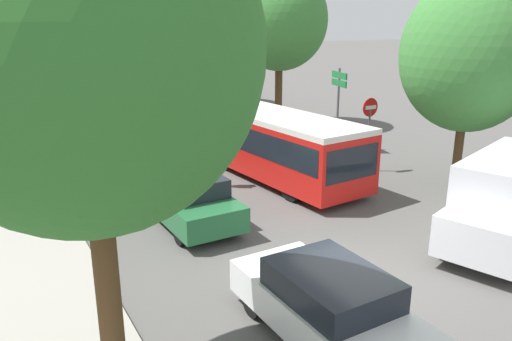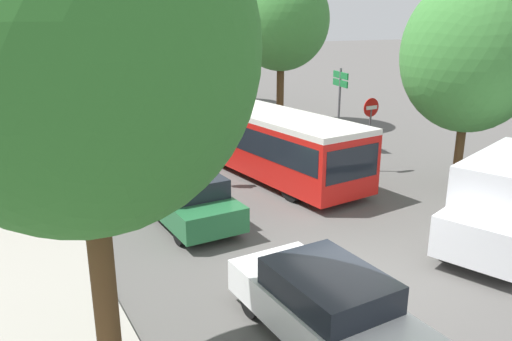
# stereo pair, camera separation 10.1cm
# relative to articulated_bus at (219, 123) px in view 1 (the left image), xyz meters

# --- Properties ---
(ground_plane) EXTENTS (200.00, 200.00, 0.00)m
(ground_plane) POSITION_rel_articulated_bus_xyz_m (-1.99, -11.52, -1.38)
(ground_plane) COLOR #565451
(articulated_bus) EXTENTS (3.73, 16.19, 2.38)m
(articulated_bus) POSITION_rel_articulated_bus_xyz_m (0.00, 0.00, 0.00)
(articulated_bus) COLOR red
(articulated_bus) RESTS_ON ground
(city_bus_rear) EXTENTS (2.65, 11.46, 2.46)m
(city_bus_rear) POSITION_rel_articulated_bus_xyz_m (-3.97, 12.78, 0.05)
(city_bus_rear) COLOR red
(city_bus_rear) RESTS_ON ground
(queued_car_white) EXTENTS (1.81, 4.15, 1.43)m
(queued_car_white) POSITION_rel_articulated_bus_xyz_m (-3.98, -12.80, -0.65)
(queued_car_white) COLOR white
(queued_car_white) RESTS_ON ground
(queued_car_green) EXTENTS (1.85, 4.23, 1.46)m
(queued_car_green) POSITION_rel_articulated_bus_xyz_m (-4.06, -6.38, -0.64)
(queued_car_green) COLOR #236638
(queued_car_green) RESTS_ON ground
(queued_car_black) EXTENTS (1.95, 4.46, 1.54)m
(queued_car_black) POSITION_rel_articulated_bus_xyz_m (-3.90, -0.18, -0.59)
(queued_car_black) COLOR black
(queued_car_black) RESTS_ON ground
(white_van) EXTENTS (5.36, 3.43, 2.31)m
(white_van) POSITION_rel_articulated_bus_xyz_m (2.62, -11.83, -0.13)
(white_van) COLOR silver
(white_van) RESTS_ON ground
(traffic_light) EXTENTS (0.36, 0.39, 3.40)m
(traffic_light) POSITION_rel_articulated_bus_xyz_m (-2.69, -3.48, 1.12)
(traffic_light) COLOR #56595E
(traffic_light) RESTS_ON ground
(no_entry_sign) EXTENTS (0.70, 0.08, 2.82)m
(no_entry_sign) POSITION_rel_articulated_bus_xyz_m (3.83, -5.08, 0.50)
(no_entry_sign) COLOR #56595E
(no_entry_sign) RESTS_ON ground
(direction_sign_post) EXTENTS (0.38, 1.38, 3.60)m
(direction_sign_post) POSITION_rel_articulated_bus_xyz_m (4.88, -1.88, 1.18)
(direction_sign_post) COLOR #56595E
(direction_sign_post) RESTS_ON ground
(tree_left_near) EXTENTS (4.50, 4.50, 7.64)m
(tree_left_near) POSITION_rel_articulated_bus_xyz_m (-7.72, -12.46, 3.76)
(tree_left_near) COLOR #51381E
(tree_left_near) RESTS_ON ground
(tree_left_mid) EXTENTS (4.46, 4.46, 7.47)m
(tree_left_mid) POSITION_rel_articulated_bus_xyz_m (-7.86, -1.73, 3.57)
(tree_left_mid) COLOR #51381E
(tree_left_mid) RESTS_ON ground
(tree_right_near) EXTENTS (4.45, 4.45, 7.05)m
(tree_right_near) POSITION_rel_articulated_bus_xyz_m (5.17, -8.07, 3.14)
(tree_right_near) COLOR #51381E
(tree_right_near) RESTS_ON ground
(tree_right_mid) EXTENTS (5.02, 5.02, 8.19)m
(tree_right_mid) POSITION_rel_articulated_bus_xyz_m (5.42, 4.02, 4.05)
(tree_right_mid) COLOR #51381E
(tree_right_mid) RESTS_ON ground
(tree_right_far) EXTENTS (4.10, 4.10, 6.03)m
(tree_right_far) POSITION_rel_articulated_bus_xyz_m (5.35, 12.93, 2.65)
(tree_right_far) COLOR #51381E
(tree_right_far) RESTS_ON ground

